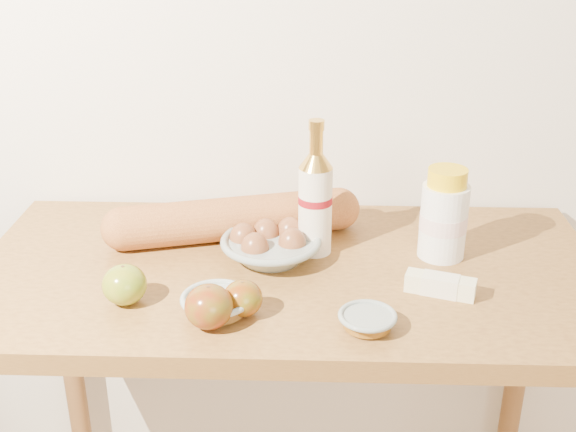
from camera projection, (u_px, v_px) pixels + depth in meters
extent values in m
cube|color=beige|center=(294.00, 24.00, 1.51)|extent=(3.50, 0.02, 2.60)
cube|color=olive|center=(289.00, 276.00, 1.39)|extent=(1.20, 0.60, 0.04)
cylinder|color=brown|center=(74.00, 380.00, 1.82)|extent=(0.05, 0.05, 0.86)
cylinder|color=brown|center=(514.00, 390.00, 1.78)|extent=(0.05, 0.05, 0.86)
cylinder|color=beige|center=(315.00, 210.00, 1.40)|extent=(0.07, 0.07, 0.18)
cylinder|color=maroon|center=(315.00, 199.00, 1.39)|extent=(0.07, 0.07, 0.01)
cone|color=gold|center=(316.00, 161.00, 1.36)|extent=(0.07, 0.07, 0.03)
cylinder|color=gold|center=(316.00, 142.00, 1.34)|extent=(0.03, 0.03, 0.05)
cylinder|color=gold|center=(317.00, 125.00, 1.33)|extent=(0.03, 0.03, 0.02)
cylinder|color=white|center=(443.00, 221.00, 1.39)|extent=(0.11, 0.11, 0.15)
cylinder|color=#F2CECB|center=(443.00, 221.00, 1.39)|extent=(0.12, 0.12, 0.03)
cylinder|color=yellow|center=(448.00, 177.00, 1.35)|extent=(0.09, 0.09, 0.03)
torus|color=gray|center=(271.00, 241.00, 1.39)|extent=(0.25, 0.25, 0.01)
ellipsoid|color=brown|center=(255.00, 250.00, 1.37)|extent=(0.07, 0.07, 0.07)
ellipsoid|color=brown|center=(292.00, 245.00, 1.39)|extent=(0.07, 0.07, 0.07)
ellipsoid|color=brown|center=(266.00, 235.00, 1.42)|extent=(0.07, 0.07, 0.07)
ellipsoid|color=brown|center=(243.00, 239.00, 1.41)|extent=(0.07, 0.07, 0.07)
ellipsoid|color=brown|center=(290.00, 233.00, 1.43)|extent=(0.07, 0.07, 0.07)
cylinder|color=#BC7239|center=(234.00, 218.00, 1.47)|extent=(0.45, 0.20, 0.09)
sphere|color=#BC7239|center=(123.00, 229.00, 1.43)|extent=(0.11, 0.11, 0.09)
sphere|color=#BC7239|center=(339.00, 209.00, 1.52)|extent=(0.11, 0.11, 0.09)
ellipsoid|color=olive|center=(124.00, 285.00, 1.24)|extent=(0.09, 0.09, 0.07)
cylinder|color=#4C2F19|center=(123.00, 269.00, 1.23)|extent=(0.01, 0.01, 0.01)
ellipsoid|color=maroon|center=(209.00, 307.00, 1.17)|extent=(0.10, 0.10, 0.07)
cylinder|color=#4E301A|center=(208.00, 290.00, 1.16)|extent=(0.01, 0.01, 0.01)
ellipsoid|color=#9A0A08|center=(243.00, 298.00, 1.21)|extent=(0.07, 0.07, 0.06)
cylinder|color=#54371C|center=(242.00, 285.00, 1.20)|extent=(0.01, 0.01, 0.01)
torus|color=#96A49F|center=(216.00, 298.00, 1.21)|extent=(0.16, 0.16, 0.01)
cylinder|color=brown|center=(217.00, 305.00, 1.22)|extent=(0.13, 0.13, 0.02)
torus|color=gray|center=(368.00, 316.00, 1.17)|extent=(0.11, 0.11, 0.01)
cylinder|color=brown|center=(367.00, 321.00, 1.18)|extent=(0.09, 0.09, 0.02)
cube|color=beige|center=(440.00, 285.00, 1.28)|extent=(0.13, 0.07, 0.03)
cube|color=beige|center=(440.00, 285.00, 1.28)|extent=(0.07, 0.05, 0.04)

